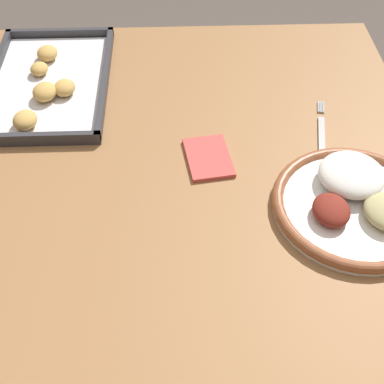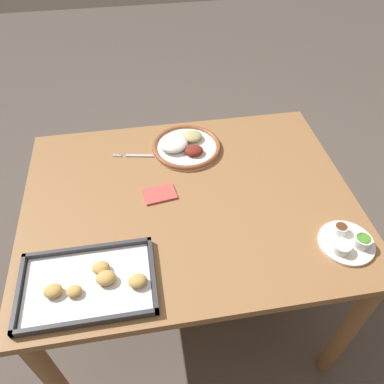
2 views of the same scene
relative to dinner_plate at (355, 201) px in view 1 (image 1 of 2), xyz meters
name	(u,v)px [view 1 (image 1 of 2)]	position (x,y,z in m)	size (l,w,h in m)	color
ground_plane	(192,384)	(0.03, 0.27, -0.76)	(8.00, 8.00, 0.00)	#564C44
dining_table	(192,239)	(0.03, 0.27, -0.12)	(1.16, 0.90, 0.75)	olive
dinner_plate	(355,201)	(0.00, 0.00, 0.00)	(0.28, 0.28, 0.05)	white
fork	(322,141)	(0.17, 0.02, -0.01)	(0.22, 0.05, 0.00)	#B2B2B7
baking_tray	(48,84)	(0.36, 0.57, 0.00)	(0.39, 0.25, 0.04)	#333338
napkin	(208,158)	(0.13, 0.24, -0.01)	(0.12, 0.09, 0.01)	#CC4C47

